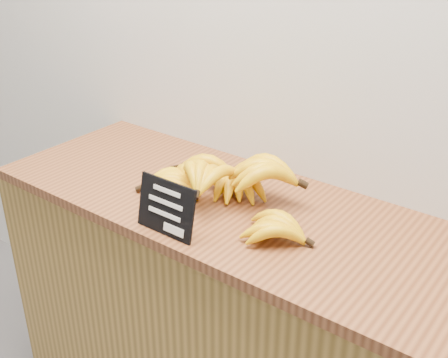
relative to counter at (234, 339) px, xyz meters
The scene contains 4 objects.
counter is the anchor object (origin of this frame).
counter_top 0.47m from the counter, behind, with size 1.41×0.54×0.03m, color brown.
chalkboard_sign 0.59m from the counter, 101.54° to the right, with size 0.17×0.01×0.14m, color black.
banana_pile 0.53m from the counter, 166.65° to the right, with size 0.54×0.34×0.12m.
Camera 1 is at (0.97, 1.68, 1.66)m, focal length 45.00 mm.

